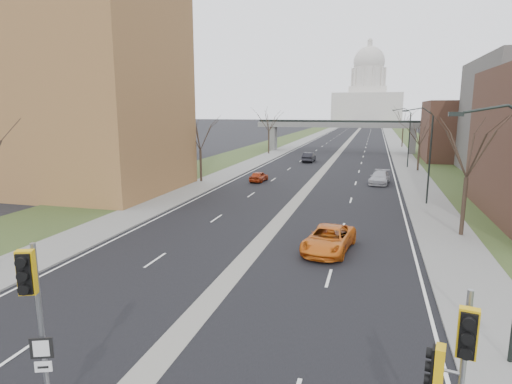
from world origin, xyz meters
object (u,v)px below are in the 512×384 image
at_px(car_right_near, 329,239).
at_px(signal_pole_median, 34,305).
at_px(car_right_mid, 380,178).
at_px(car_left_near, 259,176).
at_px(signal_pole_right, 454,365).
at_px(car_left_far, 309,157).

bearing_deg(car_right_near, signal_pole_median, -100.95).
bearing_deg(car_right_mid, car_left_near, -163.93).
bearing_deg(car_left_near, car_right_mid, -167.39).
relative_size(car_left_near, car_right_mid, 0.73).
bearing_deg(signal_pole_right, car_right_mid, 102.08).
height_order(car_left_far, car_right_mid, car_left_far).
relative_size(car_left_near, car_left_far, 0.79).
relative_size(signal_pole_median, car_left_near, 1.39).
distance_m(signal_pole_median, car_left_far, 62.35).
relative_size(signal_pole_right, car_right_mid, 0.96).
bearing_deg(car_left_near, signal_pole_right, 114.43).
bearing_deg(car_left_near, car_right_near, 118.29).
height_order(car_left_near, car_right_near, car_right_near).
relative_size(signal_pole_median, car_right_near, 0.95).
xyz_separation_m(car_left_far, car_right_mid, (11.19, -19.07, -0.04)).
relative_size(signal_pole_right, car_right_near, 0.89).
bearing_deg(car_left_near, signal_pole_median, 100.66).
bearing_deg(car_right_mid, car_right_near, -89.87).
distance_m(car_left_near, car_right_mid, 14.27).
height_order(signal_pole_median, car_right_near, signal_pole_median).
height_order(signal_pole_median, car_left_near, signal_pole_median).
distance_m(signal_pole_median, signal_pole_right, 10.25).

